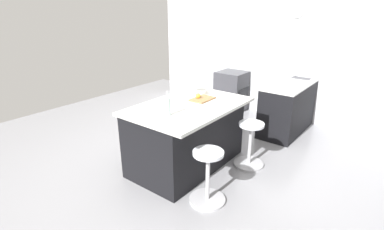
% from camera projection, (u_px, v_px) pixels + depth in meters
% --- Properties ---
extents(ground_plane, '(7.83, 7.83, 0.00)m').
position_uv_depth(ground_plane, '(176.00, 166.00, 4.25)').
color(ground_plane, gray).
extents(interior_partition_left, '(0.15, 5.48, 2.61)m').
position_uv_depth(interior_partition_left, '(268.00, 53.00, 6.03)').
color(interior_partition_left, silver).
rests_on(interior_partition_left, ground_plane).
extents(sink_cabinet, '(2.15, 0.60, 1.19)m').
position_uv_depth(sink_cabinet, '(295.00, 102.00, 5.62)').
color(sink_cabinet, black).
rests_on(sink_cabinet, ground_plane).
extents(oven_range, '(0.60, 0.61, 0.88)m').
position_uv_depth(oven_range, '(231.00, 91.00, 6.44)').
color(oven_range, '#38383D').
rests_on(oven_range, ground_plane).
extents(kitchen_island, '(1.71, 1.13, 0.94)m').
position_uv_depth(kitchen_island, '(187.00, 135.00, 4.15)').
color(kitchen_island, black).
rests_on(kitchen_island, ground_plane).
extents(stool_by_window, '(0.44, 0.44, 0.67)m').
position_uv_depth(stool_by_window, '(250.00, 146.00, 4.18)').
color(stool_by_window, '#B7B7BC').
rests_on(stool_by_window, ground_plane).
extents(stool_middle, '(0.44, 0.44, 0.67)m').
position_uv_depth(stool_middle, '(208.00, 178.00, 3.38)').
color(stool_middle, '#B7B7BC').
rests_on(stool_middle, ground_plane).
extents(cutting_board, '(0.36, 0.24, 0.02)m').
position_uv_depth(cutting_board, '(202.00, 99.00, 4.17)').
color(cutting_board, olive).
rests_on(cutting_board, kitchen_island).
extents(apple_yellow, '(0.07, 0.07, 0.07)m').
position_uv_depth(apple_yellow, '(198.00, 96.00, 4.17)').
color(apple_yellow, gold).
rests_on(apple_yellow, cutting_board).
extents(water_bottle, '(0.06, 0.06, 0.31)m').
position_uv_depth(water_bottle, '(168.00, 106.00, 3.52)').
color(water_bottle, silver).
rests_on(water_bottle, kitchen_island).
extents(fruit_bowl, '(0.19, 0.19, 0.07)m').
position_uv_depth(fruit_bowl, '(201.00, 91.00, 4.44)').
color(fruit_bowl, silver).
rests_on(fruit_bowl, kitchen_island).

